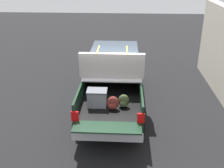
% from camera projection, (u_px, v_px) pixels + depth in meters
% --- Properties ---
extents(ground_plane, '(40.00, 40.00, 0.00)m').
position_uv_depth(ground_plane, '(113.00, 105.00, 10.07)').
color(ground_plane, black).
extents(pickup_truck, '(6.05, 2.07, 2.23)m').
position_uv_depth(pickup_truck, '(113.00, 77.00, 10.01)').
color(pickup_truck, black).
rests_on(pickup_truck, ground_plane).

